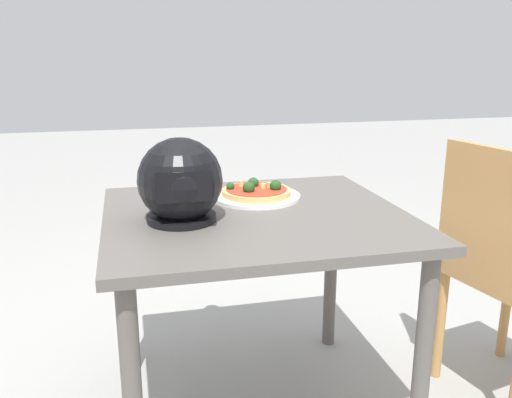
{
  "coord_description": "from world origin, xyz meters",
  "views": [
    {
      "loc": [
        0.37,
        1.56,
        1.19
      ],
      "look_at": [
        -0.02,
        -0.08,
        0.72
      ],
      "focal_mm": 38.14,
      "sensor_mm": 36.0,
      "label": 1
    }
  ],
  "objects_px": {
    "pizza": "(256,191)",
    "chair_side": "(503,262)",
    "drinking_glass": "(191,172)",
    "motorcycle_helmet": "(180,182)",
    "dining_table": "(256,242)"
  },
  "relations": [
    {
      "from": "pizza",
      "to": "chair_side",
      "type": "distance_m",
      "value": 0.86
    },
    {
      "from": "drinking_glass",
      "to": "chair_side",
      "type": "xyz_separation_m",
      "value": [
        -0.98,
        0.46,
        -0.26
      ]
    },
    {
      "from": "motorcycle_helmet",
      "to": "chair_side",
      "type": "height_order",
      "value": "motorcycle_helmet"
    },
    {
      "from": "dining_table",
      "to": "chair_side",
      "type": "distance_m",
      "value": 0.83
    },
    {
      "from": "drinking_glass",
      "to": "dining_table",
      "type": "bearing_deg",
      "value": 114.1
    },
    {
      "from": "chair_side",
      "to": "dining_table",
      "type": "bearing_deg",
      "value": -7.96
    },
    {
      "from": "dining_table",
      "to": "motorcycle_helmet",
      "type": "relative_size",
      "value": 3.72
    },
    {
      "from": "drinking_glass",
      "to": "chair_side",
      "type": "height_order",
      "value": "chair_side"
    },
    {
      "from": "motorcycle_helmet",
      "to": "dining_table",
      "type": "bearing_deg",
      "value": -172.03
    },
    {
      "from": "dining_table",
      "to": "chair_side",
      "type": "height_order",
      "value": "chair_side"
    },
    {
      "from": "chair_side",
      "to": "drinking_glass",
      "type": "bearing_deg",
      "value": -25.37
    },
    {
      "from": "motorcycle_helmet",
      "to": "chair_side",
      "type": "bearing_deg",
      "value": 175.51
    },
    {
      "from": "pizza",
      "to": "drinking_glass",
      "type": "xyz_separation_m",
      "value": [
        0.2,
        -0.18,
        0.03
      ]
    },
    {
      "from": "pizza",
      "to": "motorcycle_helmet",
      "type": "relative_size",
      "value": 0.95
    },
    {
      "from": "motorcycle_helmet",
      "to": "drinking_glass",
      "type": "xyz_separation_m",
      "value": [
        -0.07,
        -0.38,
        -0.06
      ]
    }
  ]
}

